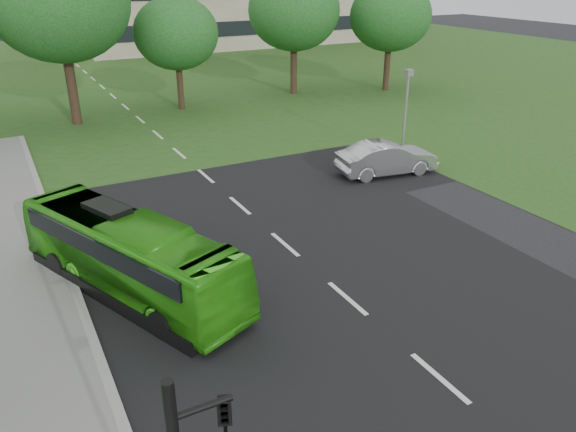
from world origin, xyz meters
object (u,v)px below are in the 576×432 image
object	(u,v)px
tree_park_d	(294,11)
bus	(129,255)
tree_park_b	(59,2)
sedan	(387,158)
camera_pole	(406,102)
tree_park_c	(176,33)
tree_park_e	(390,16)

from	to	relation	value
tree_park_d	bus	world-z (taller)	tree_park_d
tree_park_b	sedan	world-z (taller)	tree_park_b
camera_pole	sedan	bearing A→B (deg)	-158.81
tree_park_b	tree_park_d	bearing A→B (deg)	5.52
tree_park_c	sedan	world-z (taller)	tree_park_c
sedan	bus	bearing A→B (deg)	118.37
tree_park_c	tree_park_d	distance (m)	9.36
tree_park_b	bus	xyz separation A→B (m)	(-1.79, -21.36, -5.94)
tree_park_e	sedan	distance (m)	20.41
tree_park_d	camera_pole	size ratio (longest dim) A/B	2.00
tree_park_d	sedan	world-z (taller)	tree_park_d
camera_pole	tree_park_e	bearing A→B (deg)	40.40
bus	tree_park_b	bearing A→B (deg)	62.68
tree_park_e	tree_park_b	bearing A→B (deg)	178.21
tree_park_c	camera_pole	bearing A→B (deg)	-66.77
tree_park_b	camera_pole	distance (m)	20.67
tree_park_d	tree_park_c	bearing A→B (deg)	-174.63
tree_park_c	bus	size ratio (longest dim) A/B	0.85
bus	camera_pole	distance (m)	16.89
camera_pole	tree_park_d	bearing A→B (deg)	65.75
bus	sedan	size ratio (longest dim) A/B	1.82
tree_park_c	tree_park_d	world-z (taller)	tree_park_d
tree_park_b	tree_park_c	xyz separation A→B (m)	(7.03, 0.70, -2.15)
tree_park_c	sedan	distance (m)	18.32
tree_park_b	camera_pole	bearing A→B (deg)	-47.32
bus	sedan	xyz separation A→B (m)	(13.20, 4.79, -0.42)
tree_park_b	tree_park_c	world-z (taller)	tree_park_b
tree_park_d	tree_park_e	distance (m)	7.44
tree_park_c	bus	world-z (taller)	tree_park_c
tree_park_e	camera_pole	distance (m)	17.33
tree_park_e	sedan	bearing A→B (deg)	-127.00
bus	camera_pole	xyz separation A→B (m)	(15.50, 6.49, 1.67)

